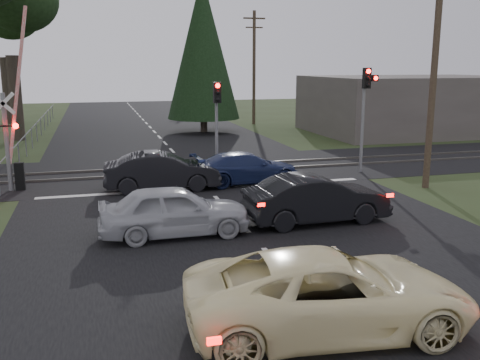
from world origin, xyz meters
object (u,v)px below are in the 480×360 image
object	(u,v)px
crossing_signal	(13,138)
utility_pole_near	(434,68)
dark_car_far	(162,171)
traffic_signal_right	(366,99)
blue_sedan	(246,168)
cream_coupe	(329,292)
utility_pole_mid	(254,66)
utility_pole_far	(196,65)
silver_car	(175,211)
dark_hatchback	(316,199)
traffic_signal_center	(217,112)

from	to	relation	value
crossing_signal	utility_pole_near	distance (m)	16.44
crossing_signal	dark_car_far	distance (m)	5.85
traffic_signal_right	blue_sedan	size ratio (longest dim) A/B	1.05
cream_coupe	utility_pole_mid	bearing A→B (deg)	-8.61
crossing_signal	utility_pole_far	distance (m)	47.96
traffic_signal_right	utility_pole_near	size ratio (longest dim) A/B	0.52
traffic_signal_right	utility_pole_far	world-z (taller)	utility_pole_far
utility_pole_near	silver_car	size ratio (longest dim) A/B	2.08
silver_car	dark_car_far	xyz separation A→B (m)	(0.38, 5.85, 0.00)
cream_coupe	dark_car_far	world-z (taller)	cream_coupe
dark_car_far	cream_coupe	bearing A→B (deg)	-169.75
dark_hatchback	silver_car	world-z (taller)	dark_hatchback
blue_sedan	dark_car_far	size ratio (longest dim) A/B	0.99
crossing_signal	silver_car	bearing A→B (deg)	-54.52
silver_car	crossing_signal	bearing A→B (deg)	35.62
utility_pole_near	silver_car	bearing A→B (deg)	-162.08
utility_pole_near	utility_pole_mid	xyz separation A→B (m)	(0.00, 24.00, 0.00)
dark_hatchback	crossing_signal	bearing A→B (deg)	51.19
traffic_signal_right	cream_coupe	xyz separation A→B (m)	(-7.75, -13.27, -2.57)
traffic_signal_right	crossing_signal	bearing A→B (deg)	178.79
crossing_signal	dark_hatchback	distance (m)	12.01
traffic_signal_center	silver_car	xyz separation A→B (m)	(-3.13, -8.11, -2.07)
utility_pole_mid	cream_coupe	size ratio (longest dim) A/B	1.68
utility_pole_mid	silver_car	bearing A→B (deg)	-111.17
utility_pole_mid	cream_coupe	world-z (taller)	utility_pole_mid
crossing_signal	utility_pole_near	world-z (taller)	utility_pole_near
utility_pole_near	silver_car	world-z (taller)	utility_pole_near
silver_car	dark_car_far	world-z (taller)	dark_car_far
traffic_signal_center	utility_pole_mid	distance (m)	20.82
traffic_signal_right	traffic_signal_center	distance (m)	6.68
traffic_signal_right	dark_car_far	xyz separation A→B (m)	(-9.29, -1.06, -2.57)
traffic_signal_right	silver_car	distance (m)	12.16
cream_coupe	dark_hatchback	xyz separation A→B (m)	(2.53, 6.49, -0.00)
utility_pole_near	cream_coupe	size ratio (longest dim) A/B	1.68
cream_coupe	silver_car	world-z (taller)	cream_coupe
utility_pole_mid	dark_hatchback	size ratio (longest dim) A/B	1.99
traffic_signal_center	dark_car_far	xyz separation A→B (m)	(-2.75, -2.27, -2.07)
crossing_signal	utility_pole_mid	distance (m)	25.78
traffic_signal_right	traffic_signal_center	world-z (taller)	traffic_signal_right
utility_pole_near	blue_sedan	world-z (taller)	utility_pole_near
cream_coupe	traffic_signal_center	bearing A→B (deg)	1.08
utility_pole_near	blue_sedan	xyz separation A→B (m)	(-6.75, 2.66, -4.08)
traffic_signal_center	utility_pole_far	bearing A→B (deg)	80.40
utility_pole_near	dark_car_far	distance (m)	11.25
crossing_signal	utility_pole_near	bearing A→B (deg)	-13.50
dark_hatchback	cream_coupe	bearing A→B (deg)	156.36
blue_sedan	dark_car_far	world-z (taller)	dark_car_far
traffic_signal_right	utility_pole_near	world-z (taller)	utility_pole_near
silver_car	dark_car_far	bearing A→B (deg)	-3.59
utility_pole_far	dark_car_far	size ratio (longest dim) A/B	2.00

